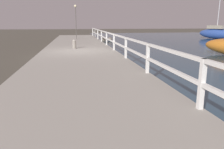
# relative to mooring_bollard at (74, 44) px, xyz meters

# --- Properties ---
(ground_plane) EXTENTS (120.00, 120.00, 0.00)m
(ground_plane) POSITION_rel_mooring_bollard_xyz_m (0.27, -1.31, -0.61)
(ground_plane) COLOR #4C473D
(dock_walkway) EXTENTS (4.56, 36.00, 0.31)m
(dock_walkway) POSITION_rel_mooring_bollard_xyz_m (0.27, -1.31, -0.46)
(dock_walkway) COLOR #9E998E
(dock_walkway) RESTS_ON ground
(railing) EXTENTS (0.10, 32.50, 1.01)m
(railing) POSITION_rel_mooring_bollard_xyz_m (2.45, -1.31, 0.39)
(railing) COLOR white
(railing) RESTS_ON dock_walkway
(boulder_mid_strip) EXTENTS (0.60, 0.54, 0.45)m
(boulder_mid_strip) POSITION_rel_mooring_bollard_xyz_m (3.09, 7.89, -0.38)
(boulder_mid_strip) COLOR #666056
(boulder_mid_strip) RESTS_ON ground
(boulder_downstream) EXTENTS (0.51, 0.46, 0.38)m
(boulder_downstream) POSITION_rel_mooring_bollard_xyz_m (3.95, 9.71, -0.42)
(boulder_downstream) COLOR slate
(boulder_downstream) RESTS_ON ground
(boulder_near_dock) EXTENTS (0.63, 0.57, 0.47)m
(boulder_near_dock) POSITION_rel_mooring_bollard_xyz_m (3.40, 9.70, -0.37)
(boulder_near_dock) COLOR #666056
(boulder_near_dock) RESTS_ON ground
(mooring_bollard) EXTENTS (0.26, 0.26, 0.61)m
(mooring_bollard) POSITION_rel_mooring_bollard_xyz_m (0.00, 0.00, 0.00)
(mooring_bollard) COLOR gray
(mooring_bollard) RESTS_ON dock_walkway
(dock_lamp) EXTENTS (0.27, 0.27, 3.46)m
(dock_lamp) POSITION_rel_mooring_bollard_xyz_m (0.23, 8.63, 2.24)
(dock_lamp) COLOR #514C47
(dock_lamp) RESTS_ON dock_walkway
(sailboat_blue) EXTENTS (2.80, 5.59, 8.07)m
(sailboat_blue) POSITION_rel_mooring_bollard_xyz_m (17.75, 10.67, 0.12)
(sailboat_blue) COLOR #2D4C9E
(sailboat_blue) RESTS_ON water_surface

